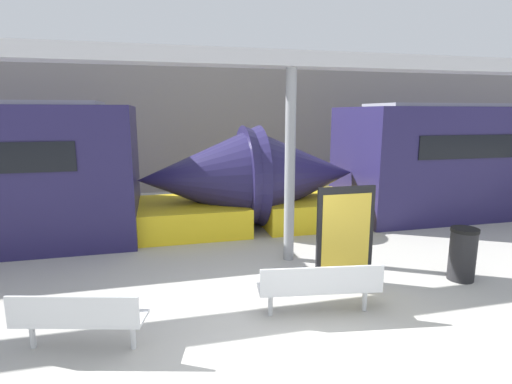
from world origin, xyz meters
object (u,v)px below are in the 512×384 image
at_px(bench_near, 320,285).
at_px(poster_board, 345,236).
at_px(support_column_near, 290,168).
at_px(bench_far, 78,317).
at_px(trash_bin, 463,254).
at_px(train_left, 511,160).

height_order(bench_near, poster_board, poster_board).
distance_m(poster_board, support_column_near, 1.82).
bearing_deg(bench_near, poster_board, 55.69).
bearing_deg(bench_near, bench_far, -169.55).
distance_m(bench_near, trash_bin, 3.03).
xyz_separation_m(bench_near, bench_far, (-3.26, -0.13, -0.00)).
relative_size(bench_far, poster_board, 0.95).
xyz_separation_m(bench_far, support_column_near, (3.56, 2.45, 1.41)).
xyz_separation_m(train_left, poster_board, (-7.60, -4.07, -0.62)).
xyz_separation_m(train_left, trash_bin, (-5.46, -4.37, -1.02)).
xyz_separation_m(bench_far, poster_board, (4.08, 1.03, 0.41)).
distance_m(bench_near, support_column_near, 2.73).
distance_m(train_left, bench_near, 9.84).
height_order(train_left, poster_board, train_left).
relative_size(trash_bin, poster_board, 0.55).
xyz_separation_m(bench_near, support_column_near, (0.30, 2.32, 1.41)).
bearing_deg(bench_far, bench_near, 16.90).
relative_size(train_left, poster_board, 9.65).
bearing_deg(support_column_near, bench_far, -145.41).
distance_m(bench_far, trash_bin, 6.27).
distance_m(bench_near, bench_far, 3.26).
distance_m(train_left, bench_far, 12.79).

